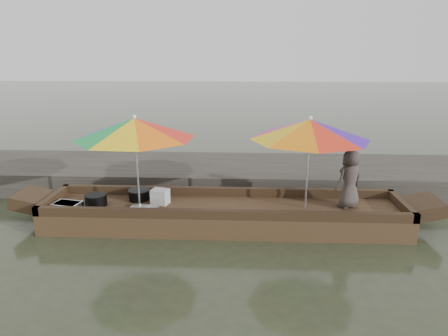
{
  "coord_description": "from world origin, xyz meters",
  "views": [
    {
      "loc": [
        0.32,
        -6.35,
        2.82
      ],
      "look_at": [
        0.0,
        0.1,
        1.0
      ],
      "focal_mm": 32.0,
      "sensor_mm": 36.0,
      "label": 1
    }
  ],
  "objects_px": {
    "vendor": "(350,179)",
    "umbrella_bow": "(137,161)",
    "cooking_pot": "(96,200)",
    "supply_bag": "(160,197)",
    "charcoal_grill": "(139,195)",
    "umbrella_stern": "(308,163)",
    "tray_scallop": "(143,209)",
    "boat_hull": "(224,216)",
    "tray_crayfish": "(67,205)"
  },
  "relations": [
    {
      "from": "vendor",
      "to": "umbrella_bow",
      "type": "bearing_deg",
      "value": -27.29
    },
    {
      "from": "cooking_pot",
      "to": "supply_bag",
      "type": "bearing_deg",
      "value": 6.79
    },
    {
      "from": "charcoal_grill",
      "to": "umbrella_stern",
      "type": "xyz_separation_m",
      "value": [
        2.89,
        -0.26,
        0.69
      ]
    },
    {
      "from": "supply_bag",
      "to": "vendor",
      "type": "xyz_separation_m",
      "value": [
        3.2,
        0.01,
        0.37
      ]
    },
    {
      "from": "umbrella_stern",
      "to": "supply_bag",
      "type": "bearing_deg",
      "value": 178.43
    },
    {
      "from": "supply_bag",
      "to": "vendor",
      "type": "bearing_deg",
      "value": 0.25
    },
    {
      "from": "charcoal_grill",
      "to": "cooking_pot",
      "type": "bearing_deg",
      "value": -154.49
    },
    {
      "from": "tray_scallop",
      "to": "supply_bag",
      "type": "bearing_deg",
      "value": 58.26
    },
    {
      "from": "boat_hull",
      "to": "cooking_pot",
      "type": "height_order",
      "value": "cooking_pot"
    },
    {
      "from": "tray_crayfish",
      "to": "tray_scallop",
      "type": "bearing_deg",
      "value": -3.49
    },
    {
      "from": "charcoal_grill",
      "to": "supply_bag",
      "type": "distance_m",
      "value": 0.46
    },
    {
      "from": "boat_hull",
      "to": "umbrella_bow",
      "type": "distance_m",
      "value": 1.74
    },
    {
      "from": "umbrella_stern",
      "to": "charcoal_grill",
      "type": "bearing_deg",
      "value": 174.92
    },
    {
      "from": "umbrella_bow",
      "to": "boat_hull",
      "type": "bearing_deg",
      "value": 0.0
    },
    {
      "from": "cooking_pot",
      "to": "charcoal_grill",
      "type": "bearing_deg",
      "value": 25.51
    },
    {
      "from": "umbrella_stern",
      "to": "tray_scallop",
      "type": "bearing_deg",
      "value": -174.1
    },
    {
      "from": "tray_scallop",
      "to": "vendor",
      "type": "xyz_separation_m",
      "value": [
        3.41,
        0.36,
        0.47
      ]
    },
    {
      "from": "boat_hull",
      "to": "charcoal_grill",
      "type": "distance_m",
      "value": 1.56
    },
    {
      "from": "supply_bag",
      "to": "umbrella_stern",
      "type": "height_order",
      "value": "umbrella_stern"
    },
    {
      "from": "vendor",
      "to": "boat_hull",
      "type": "bearing_deg",
      "value": -26.38
    },
    {
      "from": "boat_hull",
      "to": "vendor",
      "type": "height_order",
      "value": "vendor"
    },
    {
      "from": "tray_scallop",
      "to": "vendor",
      "type": "distance_m",
      "value": 3.46
    },
    {
      "from": "supply_bag",
      "to": "umbrella_stern",
      "type": "xyz_separation_m",
      "value": [
        2.48,
        -0.07,
        0.65
      ]
    },
    {
      "from": "charcoal_grill",
      "to": "umbrella_bow",
      "type": "relative_size",
      "value": 0.18
    },
    {
      "from": "tray_scallop",
      "to": "umbrella_stern",
      "type": "height_order",
      "value": "umbrella_stern"
    },
    {
      "from": "charcoal_grill",
      "to": "boat_hull",
      "type": "bearing_deg",
      "value": -9.62
    },
    {
      "from": "vendor",
      "to": "umbrella_stern",
      "type": "xyz_separation_m",
      "value": [
        -0.72,
        -0.08,
        0.27
      ]
    },
    {
      "from": "supply_bag",
      "to": "umbrella_stern",
      "type": "relative_size",
      "value": 0.14
    },
    {
      "from": "boat_hull",
      "to": "cooking_pot",
      "type": "bearing_deg",
      "value": -178.4
    },
    {
      "from": "cooking_pot",
      "to": "tray_crayfish",
      "type": "height_order",
      "value": "cooking_pot"
    },
    {
      "from": "charcoal_grill",
      "to": "umbrella_stern",
      "type": "bearing_deg",
      "value": -5.08
    },
    {
      "from": "umbrella_stern",
      "to": "tray_crayfish",
      "type": "bearing_deg",
      "value": -177.18
    },
    {
      "from": "cooking_pot",
      "to": "tray_crayfish",
      "type": "distance_m",
      "value": 0.48
    },
    {
      "from": "tray_scallop",
      "to": "charcoal_grill",
      "type": "xyz_separation_m",
      "value": [
        -0.2,
        0.54,
        0.06
      ]
    },
    {
      "from": "tray_crayfish",
      "to": "tray_scallop",
      "type": "height_order",
      "value": "tray_crayfish"
    },
    {
      "from": "tray_crayfish",
      "to": "umbrella_bow",
      "type": "distance_m",
      "value": 1.41
    },
    {
      "from": "boat_hull",
      "to": "umbrella_stern",
      "type": "relative_size",
      "value": 3.13
    },
    {
      "from": "tray_crayfish",
      "to": "umbrella_stern",
      "type": "height_order",
      "value": "umbrella_stern"
    },
    {
      "from": "charcoal_grill",
      "to": "umbrella_stern",
      "type": "relative_size",
      "value": 0.19
    },
    {
      "from": "cooking_pot",
      "to": "tray_scallop",
      "type": "relative_size",
      "value": 0.82
    },
    {
      "from": "tray_crayfish",
      "to": "charcoal_grill",
      "type": "bearing_deg",
      "value": 22.12
    },
    {
      "from": "vendor",
      "to": "cooking_pot",
      "type": "bearing_deg",
      "value": -26.7
    },
    {
      "from": "tray_scallop",
      "to": "charcoal_grill",
      "type": "bearing_deg",
      "value": 110.69
    },
    {
      "from": "tray_crayfish",
      "to": "boat_hull",
      "type": "bearing_deg",
      "value": 4.29
    },
    {
      "from": "boat_hull",
      "to": "vendor",
      "type": "bearing_deg",
      "value": 2.24
    },
    {
      "from": "boat_hull",
      "to": "tray_scallop",
      "type": "height_order",
      "value": "tray_scallop"
    },
    {
      "from": "vendor",
      "to": "umbrella_bow",
      "type": "distance_m",
      "value": 3.56
    },
    {
      "from": "cooking_pot",
      "to": "umbrella_bow",
      "type": "relative_size",
      "value": 0.18
    },
    {
      "from": "umbrella_bow",
      "to": "tray_crayfish",
      "type": "bearing_deg",
      "value": -170.53
    },
    {
      "from": "supply_bag",
      "to": "umbrella_bow",
      "type": "bearing_deg",
      "value": -169.01
    }
  ]
}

